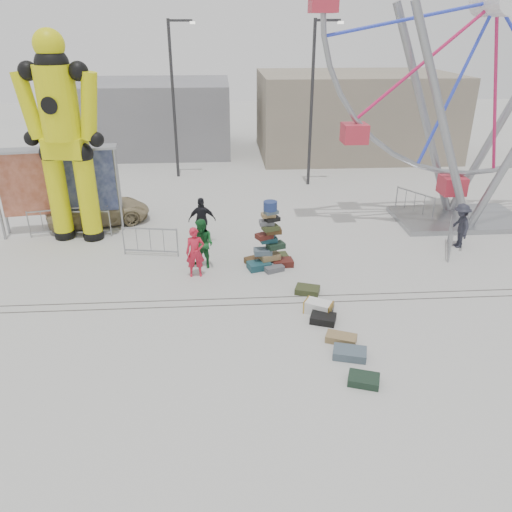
{
  "coord_description": "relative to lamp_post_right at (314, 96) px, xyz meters",
  "views": [
    {
      "loc": [
        -1.46,
        -12.45,
        7.68
      ],
      "look_at": [
        -0.54,
        1.33,
        1.28
      ],
      "focal_mm": 35.0,
      "sensor_mm": 36.0,
      "label": 1
    }
  ],
  "objects": [
    {
      "name": "row_case_3",
      "position": [
        -1.55,
        -14.49,
        -4.38
      ],
      "size": [
        0.9,
        0.7,
        0.2
      ],
      "primitive_type": "cube",
      "rotation": [
        0.0,
        0.0,
        -0.39
      ],
      "color": "#94784B",
      "rests_on": "ground"
    },
    {
      "name": "building_left",
      "position": [
        -9.09,
        9.0,
        -2.28
      ],
      "size": [
        10.0,
        8.0,
        4.4
      ],
      "primitive_type": "cube",
      "color": "gray",
      "rests_on": "ground"
    },
    {
      "name": "row_case_2",
      "position": [
        -1.84,
        -13.5,
        -4.37
      ],
      "size": [
        0.84,
        0.73,
        0.22
      ],
      "primitive_type": "cube",
      "rotation": [
        0.0,
        0.0,
        -0.34
      ],
      "color": "black",
      "rests_on": "ground"
    },
    {
      "name": "barricade_dummy_c",
      "position": [
        -7.29,
        -8.6,
        -3.93
      ],
      "size": [
        1.99,
        0.42,
        1.1
      ],
      "primitive_type": null,
      "rotation": [
        0.0,
        0.0,
        -0.16
      ],
      "color": "gray",
      "rests_on": "ground"
    },
    {
      "name": "crash_test_dummy",
      "position": [
        -10.34,
        -6.76,
        -0.33
      ],
      "size": [
        3.14,
        1.38,
        7.87
      ],
      "rotation": [
        0.0,
        0.0,
        -0.15
      ],
      "color": "black",
      "rests_on": "ground"
    },
    {
      "name": "barricade_dummy_b",
      "position": [
        -10.11,
        -6.59,
        -3.93
      ],
      "size": [
        2.0,
        0.21,
        1.1
      ],
      "primitive_type": null,
      "rotation": [
        0.0,
        0.0,
        -0.05
      ],
      "color": "gray",
      "rests_on": "ground"
    },
    {
      "name": "pedestrian_black",
      "position": [
        -5.43,
        -7.43,
        -3.59
      ],
      "size": [
        1.05,
        0.45,
        1.79
      ],
      "primitive_type": "imported",
      "rotation": [
        0.0,
        0.0,
        3.15
      ],
      "color": "black",
      "rests_on": "ground"
    },
    {
      "name": "pedestrian_green",
      "position": [
        -5.35,
        -9.67,
        -3.61
      ],
      "size": [
        1.07,
        1.01,
        1.74
      ],
      "primitive_type": "imported",
      "rotation": [
        0.0,
        0.0,
        -0.58
      ],
      "color": "#186028",
      "rests_on": "ground"
    },
    {
      "name": "banner_scaffold",
      "position": [
        -11.06,
        -6.0,
        -1.9
      ],
      "size": [
        4.81,
        1.48,
        3.43
      ],
      "rotation": [
        0.0,
        0.0,
        0.15
      ],
      "color": "gray",
      "rests_on": "ground"
    },
    {
      "name": "row_case_0",
      "position": [
        -2.02,
        -11.78,
        -4.38
      ],
      "size": [
        0.87,
        0.74,
        0.2
      ],
      "primitive_type": "cube",
      "rotation": [
        0.0,
        0.0,
        -0.33
      ],
      "color": "#384020",
      "rests_on": "ground"
    },
    {
      "name": "suitcase_tower",
      "position": [
        -3.05,
        -9.69,
        -3.82
      ],
      "size": [
        1.74,
        1.52,
        2.36
      ],
      "rotation": [
        0.0,
        0.0,
        0.23
      ],
      "color": "#1A4650",
      "rests_on": "ground"
    },
    {
      "name": "pedestrian_red",
      "position": [
        -5.57,
        -10.34,
        -3.62
      ],
      "size": [
        0.66,
        0.46,
        1.72
      ],
      "primitive_type": "imported",
      "rotation": [
        0.0,
        0.0,
        0.08
      ],
      "color": "red",
      "rests_on": "ground"
    },
    {
      "name": "lamp_post_left",
      "position": [
        -7.0,
        2.0,
        0.0
      ],
      "size": [
        1.41,
        0.25,
        8.0
      ],
      "color": "#2D2D30",
      "rests_on": "ground"
    },
    {
      "name": "steamer_trunk",
      "position": [
        -1.9,
        -13.0,
        -4.3
      ],
      "size": [
        0.91,
        0.78,
        0.37
      ],
      "primitive_type": "cube",
      "rotation": [
        0.0,
        0.0,
        -0.5
      ],
      "color": "silver",
      "rests_on": "ground"
    },
    {
      "name": "pedestrian_grey",
      "position": [
        4.27,
        -8.55,
        -3.63
      ],
      "size": [
        0.64,
        1.1,
        1.71
      ],
      "primitive_type": "imported",
      "rotation": [
        0.0,
        0.0,
        -1.57
      ],
      "color": "#22232D",
      "rests_on": "ground"
    },
    {
      "name": "barricade_wheel_back",
      "position": [
        3.8,
        -5.08,
        -3.93
      ],
      "size": [
        1.13,
        1.76,
        1.1
      ],
      "primitive_type": null,
      "rotation": [
        0.0,
        0.0,
        -1.02
      ],
      "color": "gray",
      "rests_on": "ground"
    },
    {
      "name": "barricade_dummy_a",
      "position": [
        -11.31,
        -6.33,
        -3.93
      ],
      "size": [
        1.97,
        0.56,
        1.1
      ],
      "primitive_type": null,
      "rotation": [
        0.0,
        0.0,
        0.23
      ],
      "color": "gray",
      "rests_on": "ground"
    },
    {
      "name": "row_case_5",
      "position": [
        -1.39,
        -16.22,
        -4.38
      ],
      "size": [
        0.85,
        0.71,
        0.2
      ],
      "primitive_type": "cube",
      "rotation": [
        0.0,
        0.0,
        -0.33
      ],
      "color": "#1A3022",
      "rests_on": "ground"
    },
    {
      "name": "ground",
      "position": [
        -3.09,
        -13.0,
        -4.48
      ],
      "size": [
        90.0,
        90.0,
        0.0
      ],
      "primitive_type": "plane",
      "color": "#9E9E99",
      "rests_on": "ground"
    },
    {
      "name": "barricade_wheel_front",
      "position": [
        3.74,
        -8.98,
        -3.93
      ],
      "size": [
        0.86,
        1.88,
        1.1
      ],
      "primitive_type": null,
      "rotation": [
        0.0,
        0.0,
        1.18
      ],
      "color": "gray",
      "rests_on": "ground"
    },
    {
      "name": "lamp_post_right",
      "position": [
        0.0,
        0.0,
        0.0
      ],
      "size": [
        1.41,
        0.25,
        8.0
      ],
      "color": "#2D2D30",
      "rests_on": "ground"
    },
    {
      "name": "row_case_4",
      "position": [
        -1.48,
        -15.18,
        -4.37
      ],
      "size": [
        0.95,
        0.73,
        0.22
      ],
      "primitive_type": "cube",
      "rotation": [
        0.0,
        0.0,
        -0.28
      ],
      "color": "#4B5E6B",
      "rests_on": "ground"
    },
    {
      "name": "building_right",
      "position": [
        3.91,
        7.0,
        -1.98
      ],
      "size": [
        12.0,
        8.0,
        5.0
      ],
      "primitive_type": "cube",
      "color": "gray",
      "rests_on": "ground"
    },
    {
      "name": "track_line_near",
      "position": [
        -3.09,
        -12.4,
        -4.48
      ],
      "size": [
        40.0,
        0.04,
        0.01
      ],
      "primitive_type": "cube",
      "color": "#47443F",
      "rests_on": "ground"
    },
    {
      "name": "parked_suv",
      "position": [
        -9.89,
        -5.12,
        -3.9
      ],
      "size": [
        4.58,
        3.16,
        1.16
      ],
      "primitive_type": "imported",
      "rotation": [
        0.0,
        0.0,
        1.89
      ],
      "color": "#998862",
      "rests_on": "ground"
    },
    {
      "name": "ferris_wheel",
      "position": [
        5.47,
        -5.9,
        2.91
      ],
      "size": [
        12.94,
        3.19,
        15.01
      ],
      "rotation": [
        0.0,
        0.0,
        0.0
      ],
      "color": "gray",
      "rests_on": "ground"
    },
    {
      "name": "row_case_1",
      "position": [
        -1.75,
        -12.82,
        -4.4
      ],
      "size": [
        0.8,
        0.64,
        0.17
      ],
      "primitive_type": "cube",
      "rotation": [
        0.0,
        0.0,
        -0.29
      ],
      "color": "slate",
      "rests_on": "ground"
    },
    {
      "name": "track_line_far",
      "position": [
        -3.09,
        -12.0,
        -4.48
      ],
      "size": [
        40.0,
        0.04,
        0.01
      ],
      "primitive_type": "cube",
      "color": "#47443F",
      "rests_on": "ground"
    }
  ]
}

